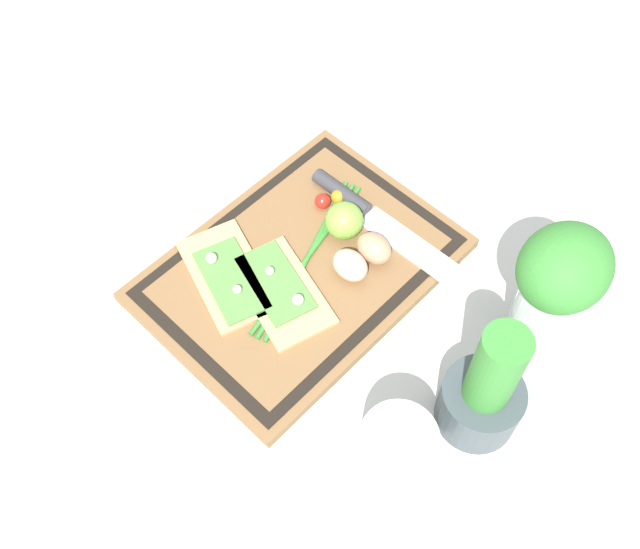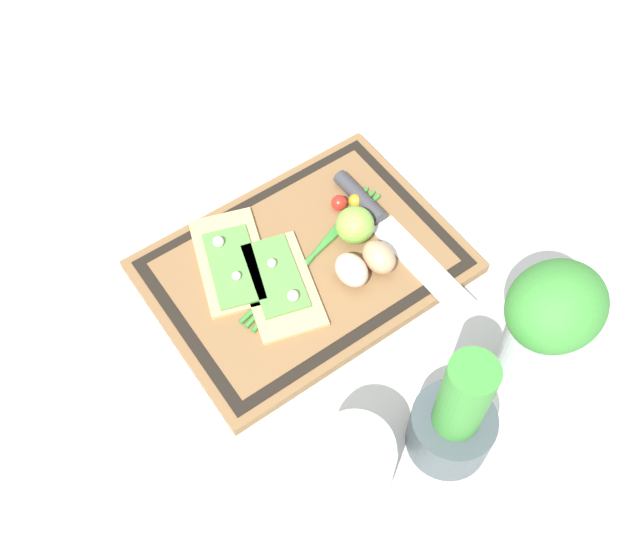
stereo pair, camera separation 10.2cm
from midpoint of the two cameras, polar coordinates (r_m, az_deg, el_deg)
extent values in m
plane|color=silver|center=(1.07, 1.53, 0.14)|extent=(6.00, 6.00, 0.00)
cube|color=brown|center=(1.06, 1.54, 0.39)|extent=(0.42, 0.31, 0.02)
cube|color=black|center=(1.05, 1.55, 0.67)|extent=(0.40, 0.28, 0.00)
cube|color=brown|center=(1.05, 1.56, 0.71)|extent=(0.36, 0.25, 0.00)
cube|color=tan|center=(1.05, -4.00, 0.81)|extent=(0.14, 0.19, 0.01)
cube|color=#568942|center=(1.04, -3.84, 0.43)|extent=(0.10, 0.14, 0.00)
sphere|color=silver|center=(1.06, -5.03, 2.29)|extent=(0.02, 0.02, 0.02)
sphere|color=silver|center=(1.02, -3.58, -0.33)|extent=(0.01, 0.01, 0.01)
cube|color=tan|center=(1.03, -0.31, -1.11)|extent=(0.13, 0.18, 0.01)
cube|color=#568942|center=(1.03, -0.53, -0.41)|extent=(0.10, 0.14, 0.00)
sphere|color=silver|center=(1.00, 0.83, -1.86)|extent=(0.02, 0.02, 0.02)
sphere|color=silver|center=(1.03, -0.88, 0.66)|extent=(0.01, 0.01, 0.01)
cube|color=silver|center=(1.07, 10.48, 0.55)|extent=(0.04, 0.18, 0.00)
cylinder|color=#38383D|center=(1.11, 5.69, 5.71)|extent=(0.02, 0.10, 0.02)
ellipsoid|color=tan|center=(1.04, 7.32, 1.10)|extent=(0.04, 0.05, 0.04)
ellipsoid|color=beige|center=(1.02, 5.27, 0.12)|extent=(0.04, 0.05, 0.04)
sphere|color=#7FB742|center=(1.06, 5.45, 3.55)|extent=(0.05, 0.05, 0.05)
sphere|color=red|center=(1.10, 4.13, 5.27)|extent=(0.02, 0.02, 0.02)
sphere|color=orange|center=(1.11, 5.36, 5.43)|extent=(0.02, 0.02, 0.02)
cylinder|color=#388433|center=(1.06, 2.19, 1.33)|extent=(0.28, 0.07, 0.01)
cylinder|color=#388433|center=(1.06, 2.19, 1.33)|extent=(0.28, 0.09, 0.01)
cylinder|color=#388433|center=(1.06, 2.19, 1.33)|extent=(0.27, 0.11, 0.01)
cylinder|color=#3D474C|center=(0.95, 13.21, -11.62)|extent=(0.10, 0.10, 0.08)
cylinder|color=#388433|center=(0.87, 14.31, -9.63)|extent=(0.06, 0.06, 0.17)
cylinder|color=silver|center=(0.90, 5.94, -14.45)|extent=(0.09, 0.09, 0.10)
cylinder|color=olive|center=(0.93, 5.77, -15.00)|extent=(0.08, 0.08, 0.03)
cylinder|color=silver|center=(0.85, 6.26, -13.36)|extent=(0.09, 0.09, 0.01)
cylinder|color=silver|center=(0.99, 18.79, -5.70)|extent=(0.08, 0.08, 0.12)
ellipsoid|color=#388433|center=(0.90, 20.70, -2.55)|extent=(0.12, 0.11, 0.10)
camera|label=1|loc=(0.05, -87.13, 4.55)|focal=42.00mm
camera|label=2|loc=(0.05, 92.87, -4.55)|focal=42.00mm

